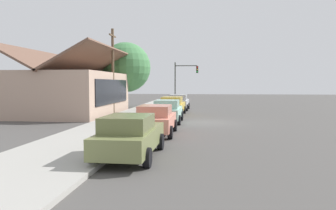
% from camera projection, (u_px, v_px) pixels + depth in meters
% --- Properties ---
extents(ground_plane, '(120.00, 120.00, 0.00)m').
position_uv_depth(ground_plane, '(207.00, 122.00, 22.76)').
color(ground_plane, '#4C4947').
extents(sidewalk_curb, '(60.00, 4.20, 0.16)m').
position_uv_depth(sidewalk_curb, '(128.00, 120.00, 23.36)').
color(sidewalk_curb, '#A3A099').
rests_on(sidewalk_curb, ground).
extents(car_olive, '(4.74, 2.06, 1.59)m').
position_uv_depth(car_olive, '(130.00, 136.00, 11.94)').
color(car_olive, olive).
rests_on(car_olive, ground).
extents(car_coral, '(4.36, 2.01, 1.59)m').
position_uv_depth(car_coral, '(156.00, 120.00, 17.23)').
color(car_coral, '#EA8C75').
rests_on(car_coral, ground).
extents(car_seafoam, '(4.39, 1.99, 1.59)m').
position_uv_depth(car_seafoam, '(168.00, 111.00, 22.57)').
color(car_seafoam, '#9ED1BC').
rests_on(car_seafoam, ground).
extents(car_mustard, '(4.76, 2.12, 1.59)m').
position_uv_depth(car_mustard, '(172.00, 106.00, 27.99)').
color(car_mustard, gold).
rests_on(car_mustard, ground).
extents(car_silver, '(4.79, 2.12, 1.59)m').
position_uv_depth(car_silver, '(179.00, 102.00, 33.49)').
color(car_silver, silver).
rests_on(car_silver, ground).
extents(storefront_building, '(12.37, 8.01, 5.86)m').
position_uv_depth(storefront_building, '(70.00, 92.00, 28.90)').
color(storefront_building, tan).
rests_on(storefront_building, ground).
extents(shade_tree, '(5.51, 5.51, 7.26)m').
position_uv_depth(shade_tree, '(126.00, 67.00, 36.09)').
color(shade_tree, brown).
rests_on(shade_tree, ground).
extents(traffic_light_main, '(0.37, 2.79, 5.20)m').
position_uv_depth(traffic_light_main, '(184.00, 77.00, 38.39)').
color(traffic_light_main, '#383833').
rests_on(traffic_light_main, ground).
extents(utility_pole_wooden, '(1.80, 0.24, 7.50)m').
position_uv_depth(utility_pole_wooden, '(113.00, 70.00, 28.71)').
color(utility_pole_wooden, brown).
rests_on(utility_pole_wooden, ground).
extents(fire_hydrant_red, '(0.22, 0.22, 0.71)m').
position_uv_depth(fire_hydrant_red, '(138.00, 120.00, 19.83)').
color(fire_hydrant_red, red).
rests_on(fire_hydrant_red, sidewalk_curb).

